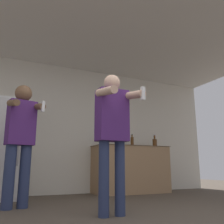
# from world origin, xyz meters

# --- Properties ---
(wall_back) EXTENTS (7.00, 0.06, 2.55)m
(wall_back) POSITION_xyz_m (0.00, 2.93, 1.27)
(wall_back) COLOR beige
(wall_back) RESTS_ON ground_plane
(ceiling_slab) EXTENTS (7.00, 3.42, 0.05)m
(ceiling_slab) POSITION_xyz_m (0.00, 1.45, 2.57)
(ceiling_slab) COLOR silver
(ceiling_slab) RESTS_ON wall_back
(refrigerator) EXTENTS (0.69, 0.74, 1.61)m
(refrigerator) POSITION_xyz_m (-1.03, 2.54, 0.81)
(refrigerator) COLOR white
(refrigerator) RESTS_ON ground_plane
(counter) EXTENTS (1.53, 0.66, 0.92)m
(counter) POSITION_xyz_m (1.39, 2.59, 0.46)
(counter) COLOR #997551
(counter) RESTS_ON ground_plane
(bottle_green_wine) EXTENTS (0.07, 0.07, 0.26)m
(bottle_green_wine) POSITION_xyz_m (1.46, 2.64, 1.03)
(bottle_green_wine) COLOR #563314
(bottle_green_wine) RESTS_ON counter
(bottle_short_whiskey) EXTENTS (0.10, 0.10, 0.29)m
(bottle_short_whiskey) POSITION_xyz_m (2.03, 2.64, 1.03)
(bottle_short_whiskey) COLOR #563314
(bottle_short_whiskey) RESTS_ON counter
(bottle_amber_bourbon) EXTENTS (0.08, 0.08, 0.34)m
(bottle_amber_bourbon) POSITION_xyz_m (0.78, 2.64, 1.06)
(bottle_amber_bourbon) COLOR black
(bottle_amber_bourbon) RESTS_ON counter
(person_woman_foreground) EXTENTS (0.42, 0.52, 1.56)m
(person_woman_foreground) POSITION_xyz_m (0.05, 0.55, 0.94)
(person_woman_foreground) COLOR navy
(person_woman_foreground) RESTS_ON ground_plane
(person_man_side) EXTENTS (0.47, 0.49, 1.60)m
(person_man_side) POSITION_xyz_m (-0.84, 1.49, 0.90)
(person_man_side) COLOR navy
(person_man_side) RESTS_ON ground_plane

